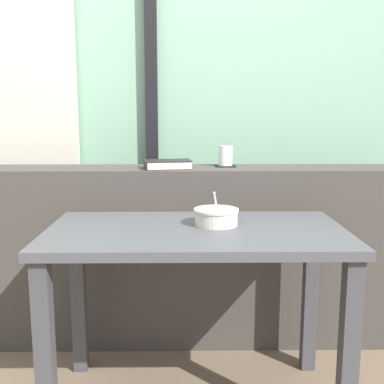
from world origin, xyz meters
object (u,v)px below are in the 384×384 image
Objects in this scene: coaster_square at (225,166)px; closed_book at (167,164)px; breakfast_table at (196,260)px; soup_bowl at (216,217)px; juice_glass at (225,156)px.

closed_book reaches higher than coaster_square.
soup_bowl is at bearing 35.13° from breakfast_table.
soup_bowl is (0.08, 0.06, 0.16)m from breakfast_table.
coaster_square is 0.05m from juice_glass.
juice_glass reaches higher than coaster_square.
closed_book is 0.54m from soup_bowl.
soup_bowl is (-0.08, -0.55, -0.19)m from juice_glass.
coaster_square is at bearing 15.48° from closed_book.
breakfast_table is at bearing -104.79° from coaster_square.
juice_glass is 0.30m from closed_book.
closed_book is at bearing 103.72° from breakfast_table.
closed_book is (-0.29, -0.08, 0.02)m from coaster_square.
closed_book is (-0.13, 0.53, 0.31)m from breakfast_table.
soup_bowl is (-0.08, -0.55, -0.14)m from coaster_square.
juice_glass is at bearing 15.48° from closed_book.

